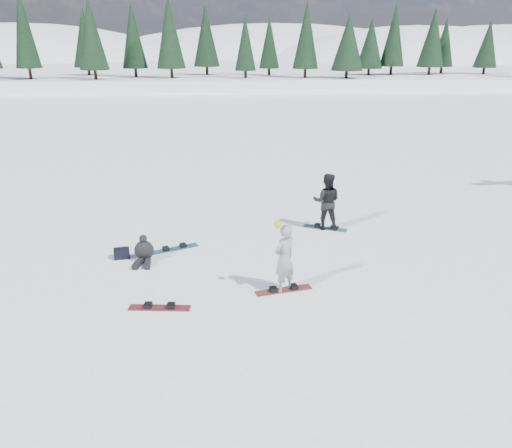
# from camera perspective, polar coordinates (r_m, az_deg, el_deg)

# --- Properties ---
(ground) EXTENTS (420.00, 420.00, 0.00)m
(ground) POSITION_cam_1_polar(r_m,az_deg,el_deg) (14.41, 7.49, -5.05)
(ground) COLOR white
(ground) RESTS_ON ground
(alpine_backdrop) EXTENTS (412.50, 227.00, 53.20)m
(alpine_backdrop) POSITION_cam_1_polar(r_m,az_deg,el_deg) (203.10, -6.88, 14.61)
(alpine_backdrop) COLOR white
(alpine_backdrop) RESTS_ON ground
(snowboarder_woman) EXTENTS (0.80, 0.76, 1.99)m
(snowboarder_woman) POSITION_cam_1_polar(r_m,az_deg,el_deg) (12.70, 3.24, -3.93)
(snowboarder_woman) COLOR #939397
(snowboarder_woman) RESTS_ON ground
(snowboarder_man) EXTENTS (1.10, 0.95, 1.95)m
(snowboarder_man) POSITION_cam_1_polar(r_m,az_deg,el_deg) (17.08, 8.07, 2.57)
(snowboarder_man) COLOR black
(snowboarder_man) RESTS_ON ground
(seated_rider) EXTENTS (0.61, 0.97, 0.80)m
(seated_rider) POSITION_cam_1_polar(r_m,az_deg,el_deg) (15.00, -12.69, -3.05)
(seated_rider) COLOR black
(seated_rider) RESTS_ON ground
(gear_bag) EXTENTS (0.49, 0.37, 0.30)m
(gear_bag) POSITION_cam_1_polar(r_m,az_deg,el_deg) (15.41, -15.09, -3.26)
(gear_bag) COLOR black
(gear_bag) RESTS_ON ground
(snowboard_woman) EXTENTS (1.53, 0.59, 0.03)m
(snowboard_woman) POSITION_cam_1_polar(r_m,az_deg,el_deg) (13.10, 3.17, -7.56)
(snowboard_woman) COLOR #923820
(snowboard_woman) RESTS_ON ground
(snowboard_man) EXTENTS (1.48, 0.89, 0.03)m
(snowboard_man) POSITION_cam_1_polar(r_m,az_deg,el_deg) (17.40, 7.91, -0.45)
(snowboard_man) COLOR teal
(snowboard_man) RESTS_ON ground
(snowboard_loose_c) EXTENTS (1.49, 0.86, 0.03)m
(snowboard_loose_c) POSITION_cam_1_polar(r_m,az_deg,el_deg) (15.75, -9.28, -2.81)
(snowboard_loose_c) COLOR #1B6D96
(snowboard_loose_c) RESTS_ON ground
(snowboard_loose_b) EXTENTS (1.52, 0.44, 0.03)m
(snowboard_loose_b) POSITION_cam_1_polar(r_m,az_deg,el_deg) (12.51, -10.97, -9.39)
(snowboard_loose_b) COLOR maroon
(snowboard_loose_b) RESTS_ON ground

